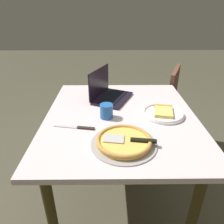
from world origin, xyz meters
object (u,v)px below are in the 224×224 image
Objects in this scene: pizza_plate at (163,113)px; chair_near at (159,101)px; pizza_tray at (123,141)px; drink_cup at (106,111)px; laptop at (108,93)px; table_knife at (78,128)px; dining_table at (120,130)px.

pizza_plate is 0.31× the size of chair_near.
pizza_tray is 3.79× the size of drink_cup.
drink_cup is (0.29, -0.01, -0.00)m from laptop.
chair_near is (-0.97, 0.69, -0.28)m from table_knife.
laptop is 0.57m from pizza_tray.
pizza_plate is 0.88m from chair_near.
table_knife is 2.73× the size of drink_cup.
pizza_tray reaches higher than dining_table.
laptop reaches higher than pizza_plate.
drink_cup is 1.05m from chair_near.
pizza_tray is at bearing -0.68° from dining_table.
pizza_tray is (0.57, 0.08, -0.03)m from laptop.
laptop reaches higher than pizza_tray.
table_knife is at bearing -73.04° from pizza_plate.
chair_near is (-0.56, 0.52, -0.32)m from laptop.
table_knife is (0.15, -0.25, 0.11)m from dining_table.
dining_table is 0.31m from laptop.
pizza_tray is at bearing 57.83° from table_knife.
dining_table is at bearing -88.96° from pizza_plate.
dining_table is 0.33m from pizza_tray.
pizza_plate reaches higher than dining_table.
laptop is at bearing -162.59° from dining_table.
laptop is 0.43× the size of chair_near.
chair_near reaches higher than table_knife.
laptop is at bearing 178.22° from drink_cup.
drink_cup is (-0.28, -0.09, 0.03)m from pizza_tray.
laptop is at bearing -125.95° from pizza_plate.
laptop is at bearing -42.98° from chair_near.
laptop reaches higher than drink_cup.
dining_table is 2.96× the size of laptop.
pizza_tray is at bearing 17.20° from drink_cup.
table_knife is (0.16, -0.52, -0.01)m from pizza_plate.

